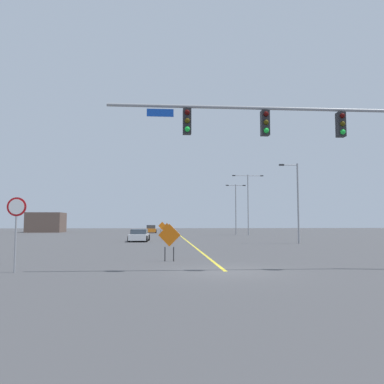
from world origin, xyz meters
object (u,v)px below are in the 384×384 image
stop_sign (16,220)px  street_lamp_near_left (248,199)px  car_orange_passing (151,229)px  traffic_signal_assembly (308,137)px  car_white_distant (139,235)px  construction_sign_median_far (167,229)px  construction_sign_right_shoulder (162,227)px  construction_sign_left_shoulder (169,237)px  street_lamp_far_right (297,199)px  street_lamp_near_right (236,205)px

stop_sign → street_lamp_near_left: street_lamp_near_left is taller
street_lamp_near_left → car_orange_passing: bearing=138.0°
traffic_signal_assembly → stop_sign: size_ratio=4.43×
traffic_signal_assembly → car_orange_passing: 55.61m
street_lamp_near_left → car_white_distant: size_ratio=2.03×
construction_sign_median_far → construction_sign_right_shoulder: construction_sign_right_shoulder is taller
stop_sign → construction_sign_left_shoulder: 7.38m
traffic_signal_assembly → construction_sign_right_shoulder: bearing=97.9°
construction_sign_median_far → construction_sign_left_shoulder: bearing=-90.3°
construction_sign_right_shoulder → car_orange_passing: construction_sign_right_shoulder is taller
street_lamp_far_right → construction_sign_median_far: 14.17m
traffic_signal_assembly → car_white_distant: 26.50m
traffic_signal_assembly → street_lamp_near_left: 41.90m
construction_sign_left_shoulder → construction_sign_right_shoulder: (-0.41, 40.42, 0.06)m
street_lamp_far_right → traffic_signal_assembly: bearing=-108.0°
construction_sign_right_shoulder → stop_sign: bearing=-97.4°
street_lamp_far_right → construction_sign_median_far: bearing=149.3°
car_white_distant → construction_sign_median_far: bearing=31.5°
stop_sign → construction_sign_left_shoulder: size_ratio=1.57×
car_white_distant → street_lamp_far_right: bearing=-19.8°
stop_sign → car_orange_passing: bearing=86.1°
street_lamp_near_left → stop_sign: bearing=-114.3°
traffic_signal_assembly → street_lamp_far_right: 20.33m
street_lamp_near_right → car_white_distant: size_ratio=1.74×
street_lamp_near_left → car_orange_passing: size_ratio=2.09×
traffic_signal_assembly → street_lamp_near_right: bearing=83.2°
car_white_distant → stop_sign: bearing=-98.0°
traffic_signal_assembly → car_orange_passing: size_ratio=3.05×
street_lamp_near_left → car_white_distant: (-15.15, -16.76, -4.79)m
traffic_signal_assembly → car_orange_passing: bearing=98.5°
stop_sign → construction_sign_right_shoulder: stop_sign is taller
construction_sign_right_shoulder → car_orange_passing: bearing=101.5°
street_lamp_far_right → construction_sign_left_shoulder: street_lamp_far_right is taller
traffic_signal_assembly → construction_sign_right_shoulder: traffic_signal_assembly is taller
construction_sign_left_shoulder → stop_sign: bearing=-147.4°
street_lamp_near_left → street_lamp_far_right: bearing=-91.0°
car_orange_passing → traffic_signal_assembly: bearing=-81.5°
street_lamp_near_left → traffic_signal_assembly: bearing=-99.1°
construction_sign_left_shoulder → construction_sign_median_far: size_ratio=1.02×
stop_sign → street_lamp_far_right: 26.38m
stop_sign → car_white_distant: (3.43, 24.30, -1.49)m
street_lamp_near_right → construction_sign_right_shoulder: 11.87m
stop_sign → street_lamp_near_right: street_lamp_near_right is taller
construction_sign_left_shoulder → street_lamp_far_right: bearing=51.3°
construction_sign_right_shoulder → car_white_distant: bearing=-96.6°
car_white_distant → construction_sign_left_shoulder: bearing=-82.3°
street_lamp_near_right → car_white_distant: street_lamp_near_right is taller
street_lamp_near_left → construction_sign_left_shoulder: street_lamp_near_left is taller
street_lamp_near_left → construction_sign_median_far: size_ratio=4.85×
traffic_signal_assembly → car_orange_passing: (-8.22, 54.78, -4.90)m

